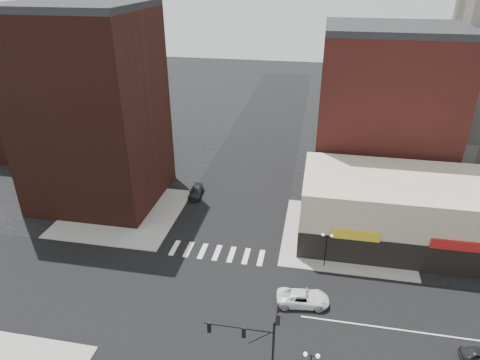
# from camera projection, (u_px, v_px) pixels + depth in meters

# --- Properties ---
(ground) EXTENTS (240.00, 240.00, 0.00)m
(ground) POSITION_uv_depth(u_px,v_px,m) (198.00, 302.00, 41.86)
(ground) COLOR black
(ground) RESTS_ON ground
(road_ew) EXTENTS (200.00, 14.00, 0.02)m
(road_ew) POSITION_uv_depth(u_px,v_px,m) (198.00, 302.00, 41.85)
(road_ew) COLOR black
(road_ew) RESTS_ON ground
(road_ns) EXTENTS (14.00, 200.00, 0.02)m
(road_ns) POSITION_uv_depth(u_px,v_px,m) (198.00, 302.00, 41.85)
(road_ns) COLOR black
(road_ns) RESTS_ON ground
(sidewalk_nw) EXTENTS (15.00, 15.00, 0.12)m
(sidewalk_nw) POSITION_uv_depth(u_px,v_px,m) (123.00, 212.00, 56.98)
(sidewalk_nw) COLOR gray
(sidewalk_nw) RESTS_ON ground
(sidewalk_ne) EXTENTS (15.00, 15.00, 0.12)m
(sidewalk_ne) POSITION_uv_depth(u_px,v_px,m) (345.00, 235.00, 52.12)
(sidewalk_ne) COLOR gray
(sidewalk_ne) RESTS_ON ground
(building_nw) EXTENTS (16.00, 15.00, 25.00)m
(building_nw) POSITION_uv_depth(u_px,v_px,m) (92.00, 112.00, 55.66)
(building_nw) COLOR #391812
(building_nw) RESTS_ON ground
(building_nw_low) EXTENTS (20.00, 18.00, 12.00)m
(building_nw_low) POSITION_uv_depth(u_px,v_px,m) (73.00, 117.00, 74.36)
(building_nw_low) COLOR #391812
(building_nw_low) RESTS_ON ground
(building_ne_midrise) EXTENTS (18.00, 15.00, 22.00)m
(building_ne_midrise) POSITION_uv_depth(u_px,v_px,m) (384.00, 114.00, 59.62)
(building_ne_midrise) COLOR maroon
(building_ne_midrise) RESTS_ON ground
(building_ne_row) EXTENTS (24.20, 12.20, 8.00)m
(building_ne_row) POSITION_uv_depth(u_px,v_px,m) (405.00, 216.00, 50.02)
(building_ne_row) COLOR beige
(building_ne_row) RESTS_ON ground
(traffic_signal) EXTENTS (5.59, 3.09, 7.77)m
(traffic_signal) POSITION_uv_depth(u_px,v_px,m) (261.00, 337.00, 31.54)
(traffic_signal) COLOR black
(traffic_signal) RESTS_ON ground
(street_lamp_ne) EXTENTS (1.22, 0.32, 4.16)m
(street_lamp_ne) POSITION_uv_depth(u_px,v_px,m) (327.00, 242.00, 45.39)
(street_lamp_ne) COLOR black
(street_lamp_ne) RESTS_ON sidewalk_ne
(white_suv) EXTENTS (5.33, 2.92, 1.41)m
(white_suv) POSITION_uv_depth(u_px,v_px,m) (303.00, 298.00, 41.39)
(white_suv) COLOR white
(white_suv) RESTS_ON ground
(dark_sedan_north) EXTENTS (2.14, 4.41, 1.24)m
(dark_sedan_north) POSITION_uv_depth(u_px,v_px,m) (196.00, 192.00, 60.99)
(dark_sedan_north) COLOR black
(dark_sedan_north) RESTS_ON ground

